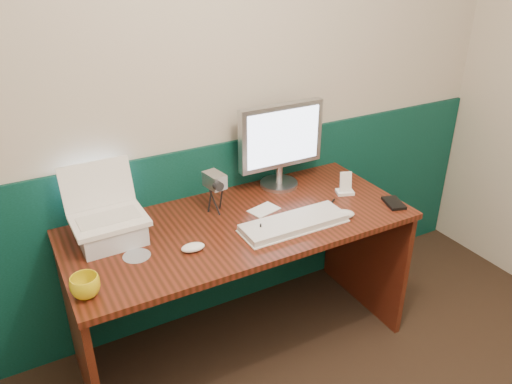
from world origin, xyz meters
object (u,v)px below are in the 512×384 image
desk (242,287)px  camcorder (215,195)px  laptop (105,196)px  monitor (280,145)px  keyboard (294,224)px  mug (85,286)px

desk → camcorder: (-0.06, 0.14, 0.46)m
laptop → monitor: size_ratio=0.66×
desk → keyboard: 0.46m
desk → laptop: size_ratio=5.22×
keyboard → mug: mug is taller
keyboard → laptop: bearing=160.4°
camcorder → laptop: bearing=172.9°
mug → camcorder: (0.68, 0.35, 0.05)m
keyboard → camcorder: 0.40m
laptop → keyboard: 0.83m
camcorder → desk: bearing=-76.1°
monitor → desk: bearing=-145.1°
desk → camcorder: camcorder is taller
monitor → laptop: bearing=-172.0°
laptop → keyboard: laptop is taller
laptop → camcorder: bearing=1.4°
desk → keyboard: bearing=-38.7°
monitor → camcorder: size_ratio=2.58×
laptop → camcorder: (0.50, 0.02, -0.13)m
keyboard → mug: (-0.93, -0.06, 0.03)m
laptop → keyboard: (0.76, -0.27, -0.21)m
camcorder → keyboard: bearing=-58.8°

